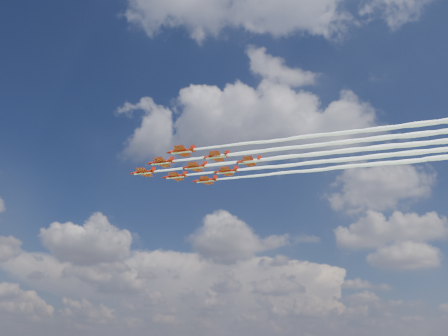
{
  "coord_description": "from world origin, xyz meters",
  "views": [
    {
      "loc": [
        41.49,
        -134.65,
        27.65
      ],
      "look_at": [
        11.72,
        -4.07,
        84.29
      ],
      "focal_mm": 35.0,
      "sensor_mm": 36.0,
      "label": 1
    }
  ],
  "objects": [
    {
      "name": "jet_tail",
      "position": [
        66.53,
        -5.64,
        85.88
      ],
      "size": [
        99.48,
        8.37,
        2.43
      ],
      "rotation": [
        0.0,
        0.0,
        -0.03
      ],
      "color": "#A91709"
    },
    {
      "name": "jet_row2_starb",
      "position": [
        38.48,
        1.82,
        85.88
      ],
      "size": [
        99.48,
        8.37,
        2.43
      ],
      "rotation": [
        0.0,
        0.0,
        -0.03
      ],
      "color": "#A91709"
    },
    {
      "name": "jet_row4_starb",
      "position": [
        57.32,
        1.22,
        85.88
      ],
      "size": [
        99.48,
        8.37,
        2.43
      ],
      "rotation": [
        0.0,
        0.0,
        -0.03
      ],
      "color": "#A91709"
    },
    {
      "name": "jet_row3_starb",
      "position": [
        48.11,
        8.07,
        85.88
      ],
      "size": [
        99.48,
        8.37,
        2.43
      ],
      "rotation": [
        0.0,
        0.0,
        -0.03
      ],
      "color": "#A91709"
    },
    {
      "name": "jet_row3_port",
      "position": [
        47.27,
        -18.14,
        85.88
      ],
      "size": [
        99.48,
        8.37,
        2.43
      ],
      "rotation": [
        0.0,
        0.0,
        -0.03
      ],
      "color": "#A91709"
    },
    {
      "name": "jet_row3_centre",
      "position": [
        47.69,
        -5.04,
        85.88
      ],
      "size": [
        99.48,
        8.37,
        2.43
      ],
      "rotation": [
        0.0,
        0.0,
        -0.03
      ],
      "color": "#A91709"
    },
    {
      "name": "jet_row4_port",
      "position": [
        56.9,
        -11.89,
        85.88
      ],
      "size": [
        99.48,
        8.37,
        2.43
      ],
      "rotation": [
        0.0,
        0.0,
        -0.03
      ],
      "color": "#A91709"
    },
    {
      "name": "jet_row2_port",
      "position": [
        38.06,
        -11.29,
        85.88
      ],
      "size": [
        99.48,
        8.37,
        2.43
      ],
      "rotation": [
        0.0,
        0.0,
        -0.03
      ],
      "color": "#A91709"
    },
    {
      "name": "jet_lead",
      "position": [
        28.85,
        -4.43,
        85.88
      ],
      "size": [
        99.48,
        8.37,
        2.43
      ],
      "rotation": [
        0.0,
        0.0,
        -0.03
      ],
      "color": "#A91709"
    }
  ]
}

